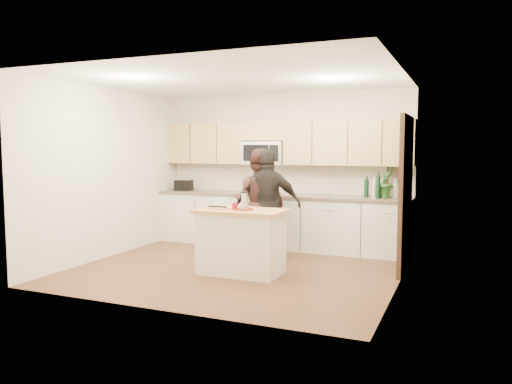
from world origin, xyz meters
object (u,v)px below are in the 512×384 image
at_px(island, 241,241).
at_px(woman_center, 259,203).
at_px(woman_left, 265,205).
at_px(toaster, 184,185).
at_px(woman_right, 268,204).

xyz_separation_m(island, woman_center, (-0.19, 1.09, 0.41)).
bearing_deg(woman_left, toaster, -30.67).
bearing_deg(toaster, island, -42.69).
distance_m(woman_left, woman_center, 0.20).
bearing_deg(woman_left, island, 84.11).
relative_size(woman_center, woman_right, 1.00).
bearing_deg(woman_right, toaster, -37.09).
distance_m(island, woman_right, 1.07).
xyz_separation_m(island, toaster, (-2.06, 1.90, 0.58)).
bearing_deg(island, toaster, 137.58).
relative_size(toaster, woman_left, 0.18).
height_order(island, woman_left, woman_left).
bearing_deg(woman_right, woman_center, -39.85).
xyz_separation_m(island, woman_left, (-0.15, 1.28, 0.36)).
relative_size(island, toaster, 4.05).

